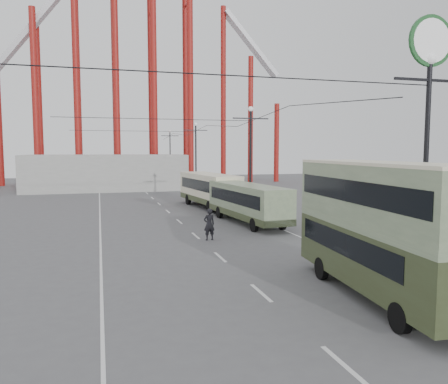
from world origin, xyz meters
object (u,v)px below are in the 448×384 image
object	(u,v)px
single_decker_cream	(209,189)
pedestrian	(209,224)
double_decker_bus	(380,223)
lamp_post_near	(429,91)
single_decker_green	(247,201)

from	to	relation	value
single_decker_cream	pedestrian	world-z (taller)	single_decker_cream
double_decker_bus	pedestrian	size ratio (longest dim) A/B	4.89
lamp_post_near	single_decker_green	bearing A→B (deg)	95.78
lamp_post_near	single_decker_cream	world-z (taller)	lamp_post_near
lamp_post_near	single_decker_cream	size ratio (longest dim) A/B	0.99
single_decker_green	single_decker_cream	size ratio (longest dim) A/B	0.99
double_decker_bus	single_decker_green	xyz separation A→B (m)	(0.87, 17.62, -1.19)
double_decker_bus	lamp_post_near	bearing A→B (deg)	20.95
double_decker_bus	pedestrian	distance (m)	12.81
single_decker_green	double_decker_bus	bearing A→B (deg)	-98.15
lamp_post_near	single_decker_green	size ratio (longest dim) A/B	1.01
single_decker_green	pedestrian	size ratio (longest dim) A/B	5.41
single_decker_green	single_decker_cream	distance (m)	9.93
lamp_post_near	single_decker_green	world-z (taller)	lamp_post_near
double_decker_bus	single_decker_cream	distance (m)	27.55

